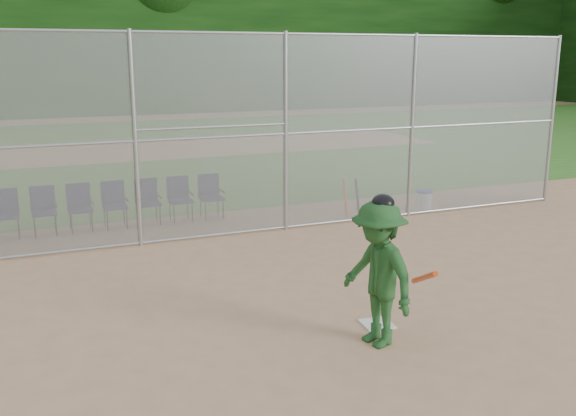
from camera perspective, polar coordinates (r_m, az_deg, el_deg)
name	(u,v)px	position (r m, az deg, el deg)	size (l,w,h in m)	color
ground	(361,329)	(8.72, 6.48, -10.61)	(100.00, 100.00, 0.00)	tan
grass_strip	(132,149)	(25.48, -13.68, 5.08)	(100.00, 100.00, 0.00)	#326F21
dirt_patch_far	(132,149)	(25.48, -13.68, 5.09)	(24.00, 24.00, 0.00)	tan
backstop_fence	(239,132)	(12.65, -4.42, 6.71)	(16.09, 0.09, 4.00)	gray
treeline	(116,4)	(27.28, -15.06, 17.12)	(81.00, 60.00, 11.00)	black
home_plate	(377,324)	(8.87, 7.93, -10.15)	(0.40, 0.40, 0.02)	white
batter_at_plate	(378,273)	(8.00, 8.01, -5.76)	(0.98, 1.43, 1.92)	#1E4C20
water_cooler	(424,200)	(15.32, 12.00, 0.71)	(0.38, 0.38, 0.48)	white
spare_bats	(351,198)	(14.45, 5.67, 0.91)	(0.36, 0.26, 0.84)	#D84C14
chair_1	(6,215)	(13.80, -23.76, -0.54)	(0.54, 0.52, 0.96)	#10153B
chair_2	(44,211)	(13.80, -20.87, -0.28)	(0.54, 0.52, 0.96)	#10153B
chair_3	(80,208)	(13.83, -17.99, -0.02)	(0.54, 0.52, 0.96)	#10153B
chair_4	(115,205)	(13.90, -15.13, 0.24)	(0.54, 0.52, 0.96)	#10153B
chair_5	(148,202)	(14.00, -12.31, 0.50)	(0.54, 0.52, 0.96)	#10153B
chair_6	(181,200)	(14.14, -9.53, 0.75)	(0.54, 0.52, 0.96)	#10153B
chair_7	(212,197)	(14.31, -6.81, 0.99)	(0.54, 0.52, 0.96)	#10153B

